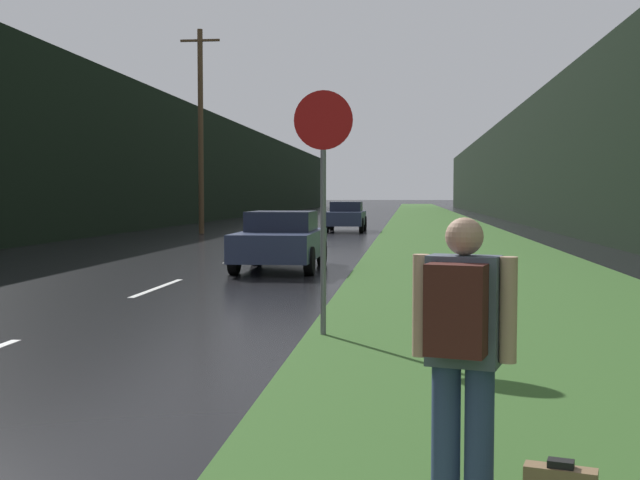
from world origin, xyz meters
TOP-DOWN VIEW (x-y plane):
  - grass_verge at (6.43, 40.00)m, footprint 6.00×240.00m
  - lane_stripe_c at (0.00, 12.75)m, footprint 0.12×3.00m
  - lane_stripe_d at (0.00, 19.75)m, footprint 0.12×3.00m
  - treeline_far_side at (-9.43, 50.00)m, footprint 2.00×140.00m
  - treeline_near_side at (12.43, 50.00)m, footprint 2.00×140.00m
  - utility_pole_far at (-4.68, 33.83)m, footprint 1.80×0.24m
  - stop_sign at (3.65, 7.94)m, footprint 0.73×0.07m
  - hitchhiker_with_backpack at (4.99, 2.43)m, footprint 0.55×0.47m
  - car_passing_near at (1.71, 16.78)m, footprint 1.88×4.13m
  - car_passing_far at (1.71, 36.77)m, footprint 1.84×4.10m

SIDE VIEW (x-z plane):
  - lane_stripe_c at x=0.00m, z-range 0.00..0.01m
  - lane_stripe_d at x=0.00m, z-range 0.00..0.01m
  - grass_verge at x=6.43m, z-range 0.00..0.02m
  - car_passing_near at x=1.71m, z-range 0.01..1.38m
  - car_passing_far at x=1.71m, z-range 0.02..1.45m
  - hitchhiker_with_backpack at x=4.99m, z-range 0.12..1.75m
  - stop_sign at x=3.65m, z-range 0.37..3.40m
  - treeline_near_side at x=12.43m, z-range 0.00..7.26m
  - treeline_far_side at x=-9.43m, z-range 0.00..7.33m
  - utility_pole_far at x=-4.68m, z-range 0.13..9.35m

